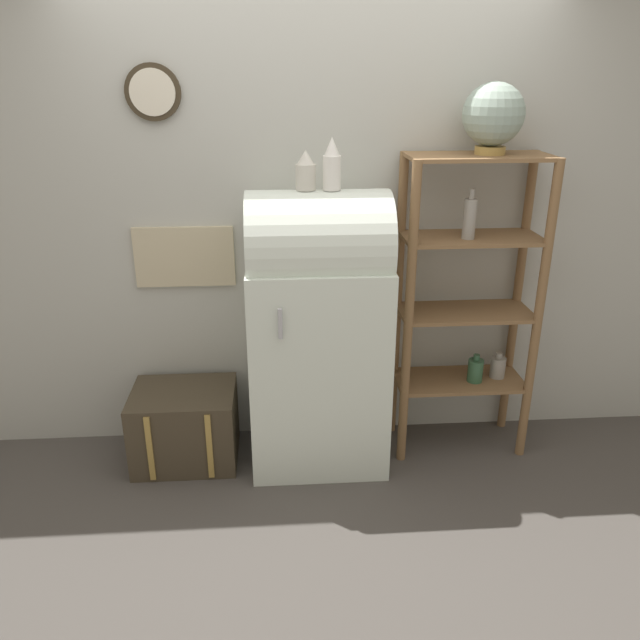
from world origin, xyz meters
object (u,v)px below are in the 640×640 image
at_px(refrigerator, 318,330).
at_px(suitcase_trunk, 185,425).
at_px(globe, 493,115).
at_px(vase_left, 306,172).
at_px(vase_center, 332,166).

relative_size(refrigerator, suitcase_trunk, 2.69).
distance_m(suitcase_trunk, globe, 2.32).
bearing_deg(refrigerator, vase_left, 172.72).
relative_size(suitcase_trunk, vase_left, 2.98).
bearing_deg(suitcase_trunk, vase_left, -0.98).
xyz_separation_m(suitcase_trunk, vase_center, (0.82, -0.02, 1.43)).
bearing_deg(refrigerator, suitcase_trunk, 178.52).
bearing_deg(vase_center, refrigerator, 178.14).
distance_m(vase_left, vase_center, 0.13).
relative_size(refrigerator, globe, 4.43).
xyz_separation_m(refrigerator, vase_center, (0.07, -0.00, 0.86)).
relative_size(suitcase_trunk, vase_center, 2.25).
height_order(globe, vase_center, globe).
xyz_separation_m(suitcase_trunk, vase_left, (0.69, -0.01, 1.41)).
relative_size(suitcase_trunk, globe, 1.65).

